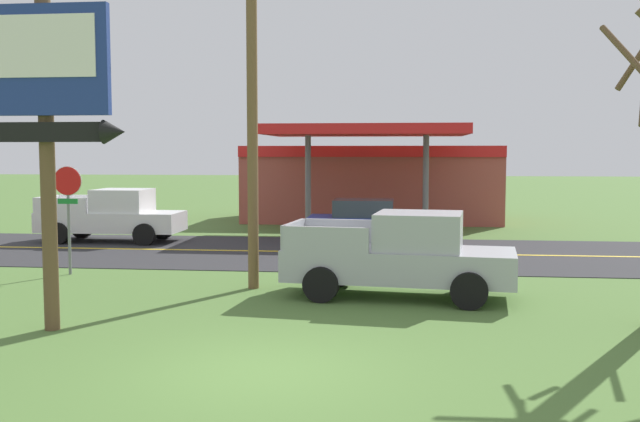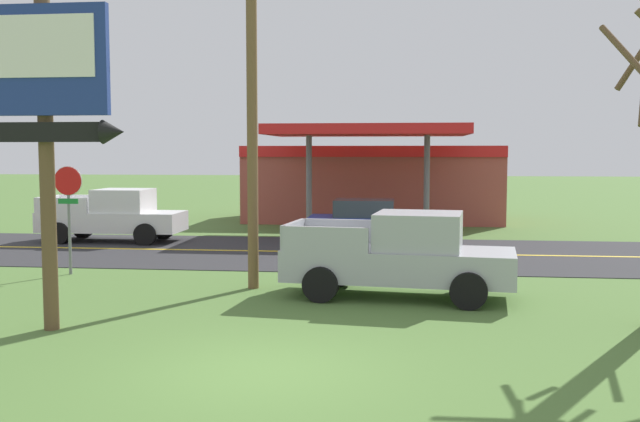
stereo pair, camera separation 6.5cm
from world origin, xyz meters
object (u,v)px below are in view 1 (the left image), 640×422
(pickup_white_on_road, at_px, (113,216))
(pickup_silver_parked_on_lawn, at_px, (402,256))
(stop_sign, at_px, (68,200))
(gas_station, at_px, (372,180))
(motel_sign, at_px, (46,100))
(utility_pole, at_px, (252,69))
(car_blue_near_lane, at_px, (367,222))

(pickup_white_on_road, bearing_deg, pickup_silver_parked_on_lawn, -40.46)
(stop_sign, relative_size, pickup_white_on_road, 0.57)
(gas_station, xyz_separation_m, pickup_silver_parked_on_lawn, (1.44, -18.56, -0.98))
(motel_sign, bearing_deg, pickup_white_on_road, 107.75)
(gas_station, bearing_deg, utility_pole, -96.92)
(motel_sign, relative_size, gas_station, 0.52)
(stop_sign, bearing_deg, car_blue_near_lane, 42.05)
(utility_pole, relative_size, pickup_white_on_road, 1.91)
(utility_pole, xyz_separation_m, pickup_silver_parked_on_lawn, (3.61, -0.68, -4.35))
(gas_station, height_order, pickup_silver_parked_on_lawn, gas_station)
(stop_sign, bearing_deg, motel_sign, -67.19)
(stop_sign, bearing_deg, pickup_silver_parked_on_lawn, -12.98)
(stop_sign, xyz_separation_m, utility_pole, (5.38, -1.39, 3.29))
(motel_sign, height_order, pickup_silver_parked_on_lawn, motel_sign)
(gas_station, distance_m, pickup_white_on_road, 13.25)
(utility_pole, bearing_deg, pickup_silver_parked_on_lawn, -10.73)
(utility_pole, xyz_separation_m, gas_station, (2.17, 17.88, -3.37))
(pickup_silver_parked_on_lawn, xyz_separation_m, car_blue_near_lane, (-1.24, 9.06, -0.13))
(pickup_silver_parked_on_lawn, distance_m, car_blue_near_lane, 9.14)
(motel_sign, xyz_separation_m, car_blue_near_lane, (5.23, 12.97, -3.44))
(gas_station, relative_size, pickup_silver_parked_on_lawn, 2.22)
(stop_sign, relative_size, car_blue_near_lane, 0.70)
(stop_sign, height_order, utility_pole, utility_pole)
(pickup_silver_parked_on_lawn, relative_size, pickup_white_on_road, 1.04)
(car_blue_near_lane, bearing_deg, gas_station, 91.19)
(motel_sign, xyz_separation_m, utility_pole, (2.86, 4.60, 1.04))
(motel_sign, relative_size, stop_sign, 2.13)
(pickup_silver_parked_on_lawn, height_order, pickup_white_on_road, same)
(pickup_silver_parked_on_lawn, distance_m, pickup_white_on_road, 13.96)
(motel_sign, relative_size, utility_pole, 0.63)
(car_blue_near_lane, bearing_deg, pickup_silver_parked_on_lawn, -82.21)
(motel_sign, xyz_separation_m, pickup_white_on_road, (-4.15, 12.97, -3.31))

